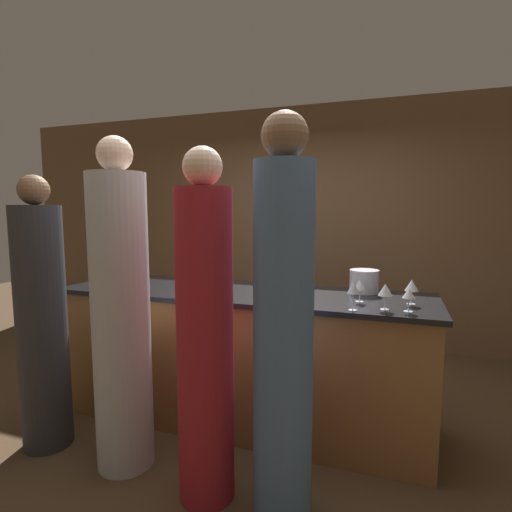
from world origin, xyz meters
name	(u,v)px	position (x,y,z in m)	size (l,w,h in m)	color
ground_plane	(242,419)	(0.00, 0.00, 0.00)	(14.00, 14.00, 0.00)	#4C3823
back_wall	(303,225)	(0.00, 2.06, 1.40)	(8.00, 0.06, 2.80)	brown
bar_counter	(242,356)	(0.00, 0.00, 0.50)	(2.71, 0.78, 0.99)	brown
bartender	(295,288)	(0.19, 0.89, 0.86)	(0.31, 0.31, 1.82)	#4C6B93
guest_0	(283,332)	(0.54, -0.82, 0.98)	(0.30, 0.30, 2.04)	#4C6B93
guest_1	(121,317)	(-0.50, -0.74, 0.94)	(0.34, 0.34, 2.00)	#B2B2B7
guest_2	(42,323)	(-1.13, -0.73, 0.84)	(0.31, 0.31, 1.80)	#2D2D33
guest_3	(205,338)	(0.11, -0.82, 0.90)	(0.30, 0.30, 1.90)	maroon
wine_bottle_0	(137,271)	(-0.84, -0.10, 1.11)	(0.07, 0.07, 0.30)	black
wine_bottle_1	(218,268)	(-0.33, 0.30, 1.10)	(0.07, 0.07, 0.30)	black
ice_bucket	(364,281)	(0.85, 0.24, 1.07)	(0.21, 0.21, 0.16)	silver
wine_glass_0	(353,288)	(0.83, -0.33, 1.13)	(0.07, 0.07, 0.18)	silver
wine_glass_1	(385,290)	(1.01, -0.25, 1.11)	(0.08, 0.08, 0.16)	silver
wine_glass_2	(412,286)	(1.16, -0.05, 1.11)	(0.08, 0.08, 0.16)	silver
wine_glass_3	(360,285)	(0.85, -0.09, 1.10)	(0.07, 0.07, 0.15)	silver
wine_glass_4	(222,274)	(-0.14, -0.03, 1.11)	(0.06, 0.06, 0.16)	silver
wine_glass_5	(409,294)	(1.14, -0.26, 1.10)	(0.07, 0.07, 0.14)	silver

